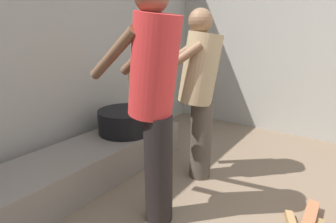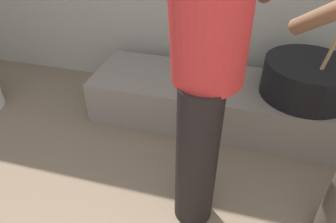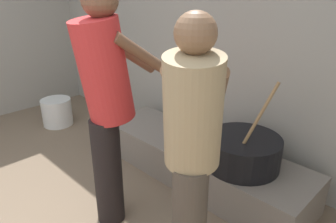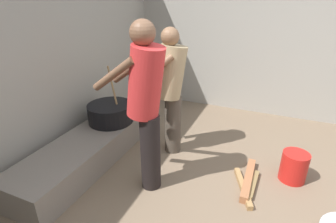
# 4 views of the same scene
# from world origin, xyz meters

# --- Properties ---
(block_enclosure_rear) EXTENTS (5.47, 0.20, 2.48)m
(block_enclosure_rear) POSITION_xyz_m (0.00, 2.62, 1.24)
(block_enclosure_rear) COLOR #9E998E
(block_enclosure_rear) RESTS_ON ground_plane
(block_enclosure_right) EXTENTS (0.20, 5.45, 2.48)m
(block_enclosure_right) POSITION_xyz_m (2.63, 0.00, 1.24)
(block_enclosure_right) COLOR #9E998E
(block_enclosure_right) RESTS_ON ground_plane
(hearth_ledge) EXTENTS (2.04, 0.60, 0.33)m
(hearth_ledge) POSITION_xyz_m (0.25, 2.10, 0.16)
(hearth_ledge) COLOR slate
(hearth_ledge) RESTS_ON ground_plane
(cooking_pot_main) EXTENTS (0.57, 0.57, 0.69)m
(cooking_pot_main) POSITION_xyz_m (0.70, 2.09, 0.45)
(cooking_pot_main) COLOR black
(cooking_pot_main) RESTS_ON hearth_ledge
(cook_in_red_shirt) EXTENTS (0.40, 0.71, 1.66)m
(cook_in_red_shirt) POSITION_xyz_m (0.15, 1.27, 0.96)
(cook_in_red_shirt) COLOR black
(cook_in_red_shirt) RESTS_ON ground_plane
(cook_in_tan_shirt) EXTENTS (0.64, 0.70, 1.53)m
(cook_in_tan_shirt) POSITION_xyz_m (0.85, 1.31, 0.87)
(cook_in_tan_shirt) COLOR #4C4238
(cook_in_tan_shirt) RESTS_ON ground_plane
(bucket_red_plastic) EXTENTS (0.27, 0.27, 0.33)m
(bucket_red_plastic) POSITION_xyz_m (0.83, -0.12, 0.16)
(bucket_red_plastic) COLOR red
(bucket_red_plastic) RESTS_ON ground_plane
(firewood_pile) EXTENTS (0.76, 0.27, 0.08)m
(firewood_pile) POSITION_xyz_m (0.55, 0.30, 0.03)
(firewood_pile) COLOR #9F633F
(firewood_pile) RESTS_ON ground_plane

